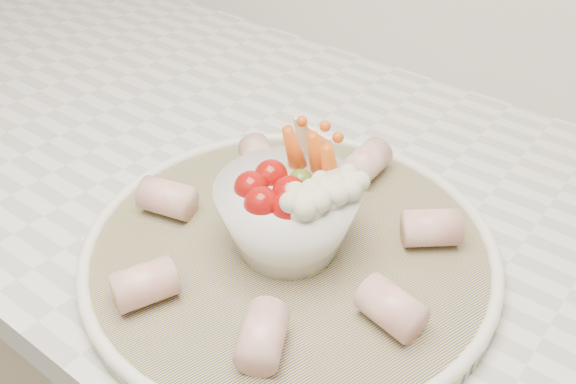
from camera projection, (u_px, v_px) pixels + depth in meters
The scene contains 3 objects.
serving_platter at pixel (290, 250), 0.59m from camera, with size 0.48×0.48×0.02m.
veggie_bowl at pixel (291, 211), 0.56m from camera, with size 0.13×0.13×0.11m.
cured_meat_rolls at pixel (290, 231), 0.58m from camera, with size 0.30×0.32×0.03m.
Camera 1 is at (0.39, 1.00, 1.33)m, focal length 40.00 mm.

